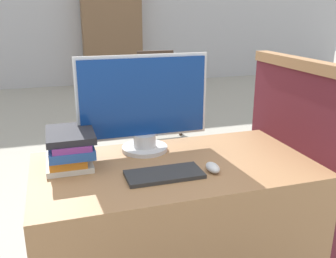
% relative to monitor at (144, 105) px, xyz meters
% --- Properties ---
extents(wall_back, '(12.00, 0.06, 2.80)m').
position_rel_monitor_xyz_m(wall_back, '(0.08, 5.80, 0.41)').
color(wall_back, silver).
rests_on(wall_back, ground_plane).
extents(desk, '(1.21, 0.65, 0.77)m').
position_rel_monitor_xyz_m(desk, '(0.08, -0.21, -0.61)').
color(desk, '#9E7047').
rests_on(desk, ground_plane).
extents(carrel_divider, '(0.07, 0.73, 1.20)m').
position_rel_monitor_xyz_m(carrel_divider, '(0.71, -0.17, -0.38)').
color(carrel_divider, '#5B1E28').
rests_on(carrel_divider, ground_plane).
extents(monitor, '(0.61, 0.22, 0.45)m').
position_rel_monitor_xyz_m(monitor, '(0.00, 0.00, 0.00)').
color(monitor, silver).
rests_on(monitor, desk).
extents(keyboard, '(0.31, 0.15, 0.02)m').
position_rel_monitor_xyz_m(keyboard, '(0.00, -0.31, -0.21)').
color(keyboard, '#2D2D2D').
rests_on(keyboard, desk).
extents(mouse, '(0.05, 0.09, 0.04)m').
position_rel_monitor_xyz_m(mouse, '(0.21, -0.33, -0.20)').
color(mouse, silver).
rests_on(mouse, desk).
extents(book_stack, '(0.21, 0.28, 0.15)m').
position_rel_monitor_xyz_m(book_stack, '(-0.35, -0.08, -0.14)').
color(book_stack, silver).
rests_on(book_stack, desk).
extents(far_chair, '(0.44, 0.44, 0.95)m').
position_rel_monitor_xyz_m(far_chair, '(0.80, 2.58, -0.48)').
color(far_chair, '#38281E').
rests_on(far_chair, ground_plane).
extents(bookshelf_far, '(1.09, 0.32, 1.99)m').
position_rel_monitor_xyz_m(bookshelf_far, '(0.76, 5.56, 0.00)').
color(bookshelf_far, '#846042').
rests_on(bookshelf_far, ground_plane).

